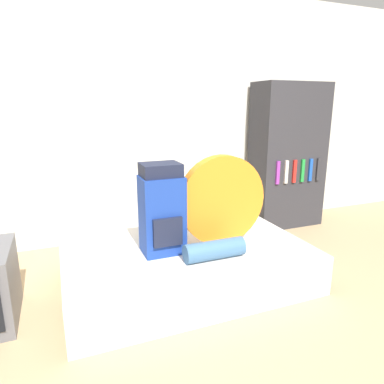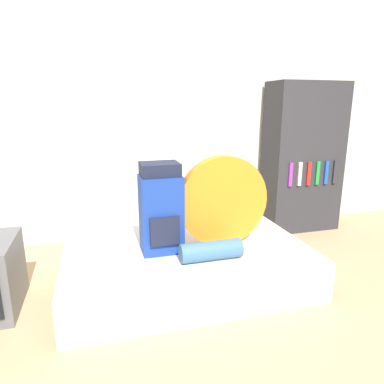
{
  "view_description": "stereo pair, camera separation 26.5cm",
  "coord_description": "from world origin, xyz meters",
  "px_view_note": "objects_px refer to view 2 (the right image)",
  "views": [
    {
      "loc": [
        -0.8,
        -1.6,
        1.43
      ],
      "look_at": [
        0.15,
        0.79,
        0.77
      ],
      "focal_mm": 32.0,
      "sensor_mm": 36.0,
      "label": 1
    },
    {
      "loc": [
        -0.55,
        -1.68,
        1.43
      ],
      "look_at": [
        0.15,
        0.79,
        0.77
      ],
      "focal_mm": 32.0,
      "sensor_mm": 36.0,
      "label": 2
    }
  ],
  "objects_px": {
    "tent_bag": "(223,201)",
    "bookshelf": "(303,158)",
    "backpack": "(161,209)",
    "sleeping_roll": "(211,251)"
  },
  "relations": [
    {
      "from": "tent_bag",
      "to": "sleeping_roll",
      "type": "xyz_separation_m",
      "value": [
        -0.18,
        -0.26,
        -0.29
      ]
    },
    {
      "from": "bookshelf",
      "to": "backpack",
      "type": "bearing_deg",
      "value": -152.92
    },
    {
      "from": "tent_bag",
      "to": "bookshelf",
      "type": "relative_size",
      "value": 0.44
    },
    {
      "from": "backpack",
      "to": "bookshelf",
      "type": "relative_size",
      "value": 0.41
    },
    {
      "from": "sleeping_roll",
      "to": "bookshelf",
      "type": "bearing_deg",
      "value": 38.53
    },
    {
      "from": "backpack",
      "to": "sleeping_roll",
      "type": "relative_size",
      "value": 1.5
    },
    {
      "from": "tent_bag",
      "to": "sleeping_roll",
      "type": "distance_m",
      "value": 0.44
    },
    {
      "from": "backpack",
      "to": "sleeping_roll",
      "type": "height_order",
      "value": "backpack"
    },
    {
      "from": "sleeping_roll",
      "to": "bookshelf",
      "type": "distance_m",
      "value": 1.98
    },
    {
      "from": "tent_bag",
      "to": "bookshelf",
      "type": "distance_m",
      "value": 1.63
    }
  ]
}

